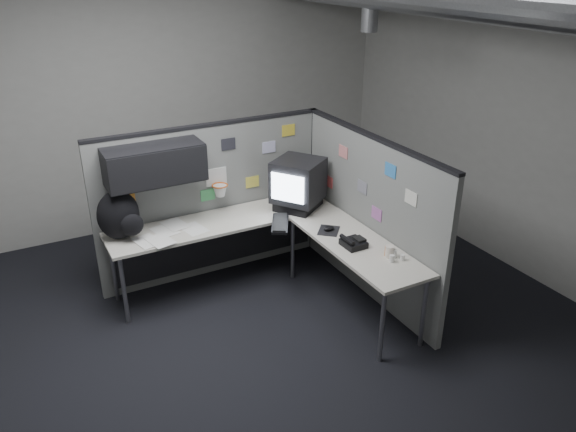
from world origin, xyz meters
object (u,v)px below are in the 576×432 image
backpack (120,216)px  monitor (298,184)px  keyboard (280,223)px  phone (353,243)px  desk (258,236)px

backpack → monitor: bearing=-17.1°
keyboard → phone: size_ratio=2.18×
desk → keyboard: keyboard is taller
keyboard → backpack: (-1.42, 0.44, 0.21)m
monitor → keyboard: 0.52m
phone → monitor: bearing=100.3°
monitor → backpack: 1.78m
keyboard → monitor: bearing=23.2°
desk → monitor: 0.70m
desk → phone: size_ratio=11.09×
monitor → keyboard: bearing=-131.2°
monitor → keyboard: size_ratio=1.39×
monitor → keyboard: monitor is taller
desk → phone: bearing=-54.2°
phone → backpack: 2.13m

